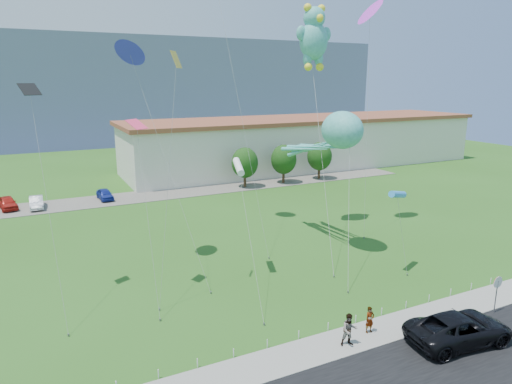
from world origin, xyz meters
TOP-DOWN VIEW (x-y plane):
  - ground at (0.00, 0.00)m, footprint 160.00×160.00m
  - sidewalk at (0.00, -2.75)m, footprint 80.00×2.50m
  - parking_strip at (0.00, 35.00)m, footprint 70.00×6.00m
  - hill_ridge at (0.00, 120.00)m, footprint 160.00×50.00m
  - warehouse at (26.00, 44.00)m, footprint 61.00×15.00m
  - stop_sign at (9.50, -4.21)m, footprint 0.80×0.07m
  - rope_fence at (0.00, -1.30)m, footprint 26.05×0.05m
  - tree_near at (10.00, 34.00)m, footprint 3.60×3.60m
  - tree_mid at (16.00, 34.00)m, footprint 3.60×3.60m
  - tree_far at (22.00, 34.00)m, footprint 3.60×3.60m
  - suv at (4.70, -5.58)m, footprint 6.31×3.47m
  - pedestrian_left at (0.90, -2.63)m, footprint 0.58×0.38m
  - pedestrian_right at (-0.96, -3.18)m, footprint 1.06×0.93m
  - parked_car_red at (-18.59, 35.91)m, footprint 2.43×4.40m
  - parked_car_silver at (-15.67, 34.92)m, footprint 1.41×4.05m
  - parked_car_blue at (-8.11, 35.44)m, footprint 1.83×3.88m
  - octopus_kite at (6.97, 10.11)m, footprint 5.52×13.86m
  - teddy_bear_kite at (8.56, 15.78)m, footprint 6.78×12.40m
  - small_kite_yellow at (-7.13, 7.28)m, footprint 3.10×2.89m
  - small_kite_white at (-2.40, 8.16)m, footprint 2.00×8.56m
  - small_kite_black at (-15.09, 9.98)m, footprint 1.29×6.74m
  - small_kite_purple at (13.20, 13.78)m, footprint 3.04×4.19m
  - small_kite_blue at (-8.32, 13.43)m, footprint 3.87×8.19m
  - small_kite_cyan at (8.25, 3.54)m, footprint 0.79×2.29m
  - small_kite_pink at (-9.31, 8.06)m, footprint 1.29×5.19m

SIDE VIEW (x-z plane):
  - ground at x=0.00m, z-range 0.00..0.00m
  - parking_strip at x=0.00m, z-range 0.00..0.06m
  - sidewalk at x=0.00m, z-range 0.00..0.10m
  - rope_fence at x=0.00m, z-range 0.00..0.50m
  - parked_car_blue at x=-8.11m, z-range 0.06..1.34m
  - parked_car_silver at x=-15.67m, z-range 0.06..1.39m
  - parked_car_red at x=-18.59m, z-range 0.06..1.48m
  - pedestrian_left at x=0.90m, z-range 0.10..1.68m
  - suv at x=4.70m, z-range 0.06..1.73m
  - pedestrian_right at x=-0.96m, z-range 0.10..1.95m
  - stop_sign at x=9.50m, z-range 0.62..3.12m
  - tree_near at x=10.00m, z-range 0.65..6.12m
  - tree_mid at x=16.00m, z-range 0.65..6.12m
  - tree_far at x=22.00m, z-range 0.65..6.12m
  - warehouse at x=26.00m, z-range 0.02..8.22m
  - small_kite_cyan at x=8.25m, z-range 2.78..9.29m
  - small_kite_white at x=-2.40m, z-range 3.82..12.49m
  - octopus_kite at x=6.97m, z-range 3.67..15.50m
  - small_kite_pink at x=-9.31m, z-range 4.23..16.13m
  - small_kite_black at x=-15.09m, z-range 4.90..18.98m
  - hill_ridge at x=0.00m, z-range 0.00..25.00m
  - small_kite_yellow at x=-7.13m, z-range 5.51..21.37m
  - small_kite_blue at x=-8.32m, z-range 7.33..24.11m
  - teddy_bear_kite at x=8.56m, z-range 7.67..28.48m
  - small_kite_purple at x=13.20m, z-range 9.22..30.11m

